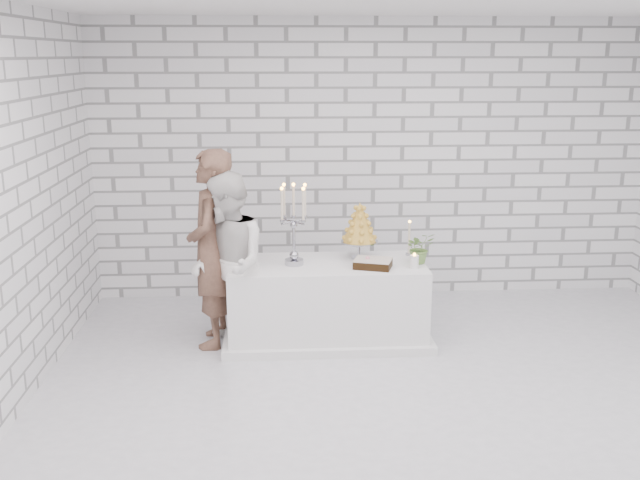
# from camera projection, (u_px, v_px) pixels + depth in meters

# --- Properties ---
(ground) EXTENTS (6.00, 5.00, 0.01)m
(ground) POSITION_uv_depth(u_px,v_px,m) (412.00, 392.00, 5.75)
(ground) COLOR silver
(ground) RESTS_ON ground
(wall_back) EXTENTS (6.00, 0.01, 3.00)m
(wall_back) POSITION_uv_depth(u_px,v_px,m) (374.00, 161.00, 7.79)
(wall_back) COLOR white
(wall_back) RESTS_ON ground
(wall_front) EXTENTS (6.00, 0.01, 3.00)m
(wall_front) POSITION_uv_depth(u_px,v_px,m) (535.00, 334.00, 2.96)
(wall_front) COLOR white
(wall_front) RESTS_ON ground
(wall_left) EXTENTS (0.01, 5.00, 3.00)m
(wall_left) POSITION_uv_depth(u_px,v_px,m) (7.00, 214.00, 5.20)
(wall_left) COLOR white
(wall_left) RESTS_ON ground
(cake_table) EXTENTS (1.80, 0.80, 0.75)m
(cake_table) POSITION_uv_depth(u_px,v_px,m) (327.00, 302.00, 6.73)
(cake_table) COLOR white
(cake_table) RESTS_ON ground
(groom) EXTENTS (0.47, 0.68, 1.81)m
(groom) POSITION_uv_depth(u_px,v_px,m) (211.00, 249.00, 6.52)
(groom) COLOR brown
(groom) RESTS_ON ground
(bride) EXTENTS (0.83, 0.94, 1.63)m
(bride) POSITION_uv_depth(u_px,v_px,m) (228.00, 264.00, 6.36)
(bride) COLOR white
(bride) RESTS_ON ground
(candelabra) EXTENTS (0.34, 0.34, 0.76)m
(candelabra) POSITION_uv_depth(u_px,v_px,m) (294.00, 224.00, 6.51)
(candelabra) COLOR #A3A3AD
(candelabra) RESTS_ON cake_table
(croquembouche) EXTENTS (0.43, 0.43, 0.54)m
(croquembouche) POSITION_uv_depth(u_px,v_px,m) (360.00, 230.00, 6.73)
(croquembouche) COLOR #B88827
(croquembouche) RESTS_ON cake_table
(chocolate_cake) EXTENTS (0.38, 0.32, 0.08)m
(chocolate_cake) POSITION_uv_depth(u_px,v_px,m) (373.00, 263.00, 6.49)
(chocolate_cake) COLOR black
(chocolate_cake) RESTS_ON cake_table
(pillar_candle) EXTENTS (0.09, 0.09, 0.12)m
(pillar_candle) POSITION_uv_depth(u_px,v_px,m) (414.00, 262.00, 6.47)
(pillar_candle) COLOR white
(pillar_candle) RESTS_ON cake_table
(extra_taper) EXTENTS (0.07, 0.07, 0.32)m
(extra_taper) POSITION_uv_depth(u_px,v_px,m) (409.00, 239.00, 6.87)
(extra_taper) COLOR beige
(extra_taper) RESTS_ON cake_table
(flowers) EXTENTS (0.31, 0.28, 0.29)m
(flowers) POSITION_uv_depth(u_px,v_px,m) (420.00, 248.00, 6.62)
(flowers) COLOR #427932
(flowers) RESTS_ON cake_table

